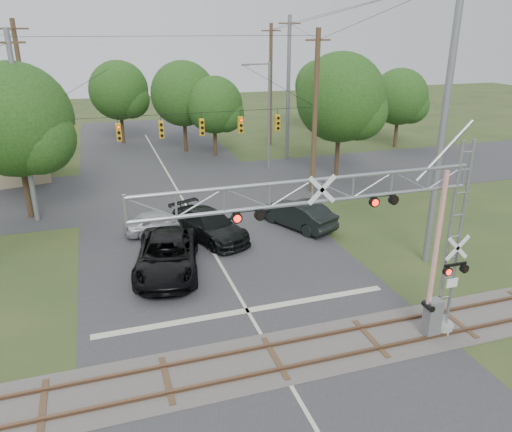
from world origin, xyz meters
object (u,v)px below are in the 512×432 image
object	(u,v)px
streetlight	(267,111)
pickup_black	(167,255)
crossing_gantry	(372,230)
car_dark	(209,225)
sedan_silver	(162,222)
traffic_signal_span	(195,122)

from	to	relation	value
streetlight	pickup_black	bearing A→B (deg)	-123.71
crossing_gantry	car_dark	distance (m)	13.16
car_dark	sedan_silver	bearing A→B (deg)	123.90
crossing_gantry	pickup_black	bearing A→B (deg)	125.11
traffic_signal_span	pickup_black	bearing A→B (deg)	-110.31
traffic_signal_span	sedan_silver	world-z (taller)	traffic_signal_span
pickup_black	car_dark	size ratio (longest dim) A/B	1.13
pickup_black	car_dark	distance (m)	4.54
crossing_gantry	streetlight	bearing A→B (deg)	79.09
sedan_silver	streetlight	distance (m)	15.93
pickup_black	car_dark	bearing A→B (deg)	61.38
traffic_signal_span	car_dark	xyz separation A→B (m)	(-0.65, -6.24, -4.85)
traffic_signal_span	car_dark	bearing A→B (deg)	-95.96
pickup_black	sedan_silver	size ratio (longest dim) A/B	1.49
crossing_gantry	pickup_black	xyz separation A→B (m)	(-6.09, 8.66, -3.98)
traffic_signal_span	streetlight	world-z (taller)	traffic_signal_span
pickup_black	streetlight	bearing A→B (deg)	68.00
traffic_signal_span	crossing_gantry	bearing A→B (deg)	-82.26
traffic_signal_span	streetlight	xyz separation A→B (m)	(7.31, 6.63, -0.65)
sedan_silver	traffic_signal_span	bearing A→B (deg)	-36.86
car_dark	streetlight	distance (m)	15.71
car_dark	sedan_silver	world-z (taller)	car_dark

